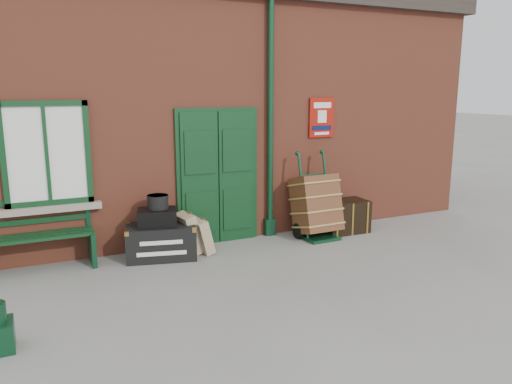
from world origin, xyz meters
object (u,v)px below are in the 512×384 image
bench (30,234)px  dark_trunk (344,216)px  porter_trolley (316,205)px  houdini_trunk (161,242)px

bench → dark_trunk: size_ratio=2.11×
bench → porter_trolley: 4.56m
porter_trolley → dark_trunk: 0.70m
porter_trolley → dark_trunk: (0.64, 0.06, -0.28)m
porter_trolley → dark_trunk: size_ratio=1.82×
houdini_trunk → porter_trolley: 2.76m
dark_trunk → porter_trolley: bearing=-173.2°
houdini_trunk → porter_trolley: size_ratio=0.71×
houdini_trunk → porter_trolley: porter_trolley is taller
bench → dark_trunk: bench is taller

